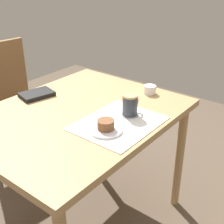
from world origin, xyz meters
name	(u,v)px	position (x,y,z in m)	size (l,w,h in m)	color
ground_plane	(83,221)	(0.00, 0.00, -0.01)	(4.40, 4.40, 0.02)	brown
dining_table	(78,127)	(0.00, 0.00, 0.67)	(1.08, 0.86, 0.75)	tan
wooden_chair	(13,104)	(0.16, 0.81, 0.51)	(0.47, 0.47, 0.94)	brown
placemat	(119,123)	(0.04, -0.24, 0.75)	(0.41, 0.33, 0.00)	white
pastry_plate	(106,130)	(-0.06, -0.24, 0.76)	(0.15, 0.15, 0.01)	white
pastry	(106,125)	(-0.06, -0.24, 0.79)	(0.08, 0.08, 0.04)	brown
coffee_coaster	(130,115)	(0.14, -0.24, 0.76)	(0.09, 0.09, 0.01)	#99999E
coffee_mug	(130,104)	(0.14, -0.24, 0.81)	(0.11, 0.08, 0.11)	#2D333D
sugar_bowl	(150,90)	(0.44, -0.16, 0.77)	(0.07, 0.07, 0.05)	white
small_book	(37,94)	(0.01, 0.32, 0.76)	(0.18, 0.12, 0.02)	black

